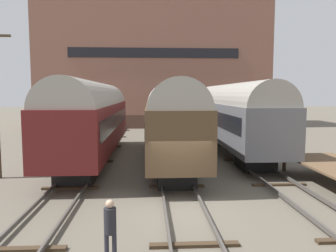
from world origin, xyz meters
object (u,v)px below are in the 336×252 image
at_px(train_car_grey, 232,114).
at_px(train_car_maroon, 93,116).
at_px(train_car_brown, 169,117).
at_px(person_worker, 110,225).

bearing_deg(train_car_grey, train_car_maroon, -165.34).
distance_m(train_car_maroon, train_car_brown, 5.01).
xyz_separation_m(train_car_grey, train_car_brown, (-4.92, -3.50, -0.01)).
distance_m(train_car_brown, person_worker, 12.82).
xyz_separation_m(train_car_maroon, train_car_brown, (4.92, -0.93, -0.03)).
height_order(train_car_grey, train_car_brown, train_car_grey).
bearing_deg(train_car_grey, train_car_brown, -144.58).
bearing_deg(person_worker, train_car_brown, 79.57).
height_order(train_car_brown, person_worker, train_car_brown).
relative_size(train_car_maroon, train_car_grey, 0.95).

